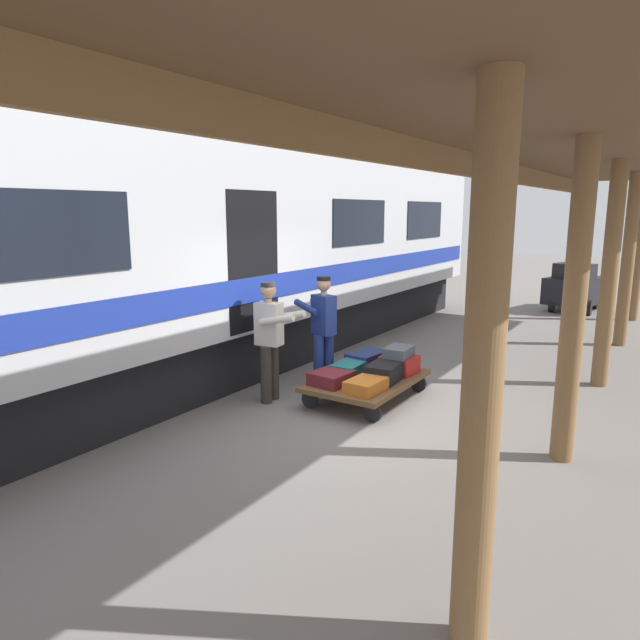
% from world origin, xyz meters
% --- Properties ---
extents(ground_plane, '(60.00, 60.00, 0.00)m').
position_xyz_m(ground_plane, '(0.00, 0.00, 0.00)').
color(ground_plane, slate).
extents(platform_canopy, '(3.20, 19.61, 3.56)m').
position_xyz_m(platform_canopy, '(-2.28, -0.00, 3.27)').
color(platform_canopy, brown).
rests_on(platform_canopy, ground_plane).
extents(train_car, '(3.02, 17.91, 4.00)m').
position_xyz_m(train_car, '(3.43, -0.00, 2.06)').
color(train_car, '#B7BABF').
rests_on(train_car, ground_plane).
extents(luggage_cart, '(1.22, 1.83, 0.32)m').
position_xyz_m(luggage_cart, '(0.38, -0.57, 0.27)').
color(luggage_cart, brown).
rests_on(luggage_cart, ground_plane).
extents(suitcase_teal_softside, '(0.40, 0.63, 0.19)m').
position_xyz_m(suitcase_teal_softside, '(0.65, -0.57, 0.42)').
color(suitcase_teal_softside, '#1E666B').
rests_on(suitcase_teal_softside, luggage_cart).
extents(suitcase_orange_carryall, '(0.42, 0.63, 0.16)m').
position_xyz_m(suitcase_orange_carryall, '(0.11, -0.07, 0.40)').
color(suitcase_orange_carryall, '#CC6B23').
rests_on(suitcase_orange_carryall, luggage_cart).
extents(suitcase_black_hardshell, '(0.43, 0.58, 0.25)m').
position_xyz_m(suitcase_black_hardshell, '(0.11, -0.57, 0.45)').
color(suitcase_black_hardshell, black).
rests_on(suitcase_black_hardshell, luggage_cart).
extents(suitcase_navy_fabric, '(0.48, 0.66, 0.24)m').
position_xyz_m(suitcase_navy_fabric, '(0.65, -1.08, 0.44)').
color(suitcase_navy_fabric, navy).
rests_on(suitcase_navy_fabric, luggage_cart).
extents(suitcase_red_plastic, '(0.50, 0.48, 0.25)m').
position_xyz_m(suitcase_red_plastic, '(0.11, -1.08, 0.45)').
color(suitcase_red_plastic, '#AD231E').
rests_on(suitcase_red_plastic, luggage_cart).
extents(suitcase_maroon_trunk, '(0.52, 0.59, 0.18)m').
position_xyz_m(suitcase_maroon_trunk, '(0.65, -0.07, 0.41)').
color(suitcase_maroon_trunk, maroon).
rests_on(suitcase_maroon_trunk, luggage_cart).
extents(suitcase_slate_roller, '(0.37, 0.52, 0.15)m').
position_xyz_m(suitcase_slate_roller, '(0.11, -1.06, 0.64)').
color(suitcase_slate_roller, '#4C515B').
rests_on(suitcase_slate_roller, suitcase_red_plastic).
extents(porter_in_overalls, '(0.73, 0.56, 1.70)m').
position_xyz_m(porter_in_overalls, '(1.26, -0.79, 0.93)').
color(porter_in_overalls, navy).
rests_on(porter_in_overalls, ground_plane).
extents(porter_by_door, '(0.70, 0.48, 1.70)m').
position_xyz_m(porter_by_door, '(1.49, 0.21, 0.93)').
color(porter_by_door, '#332D28').
rests_on(porter_by_door, ground_plane).
extents(baggage_tug, '(1.49, 1.92, 1.30)m').
position_xyz_m(baggage_tug, '(-0.88, -10.03, 0.63)').
color(baggage_tug, black).
rests_on(baggage_tug, ground_plane).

